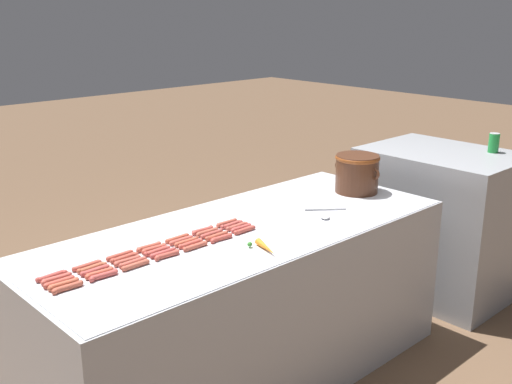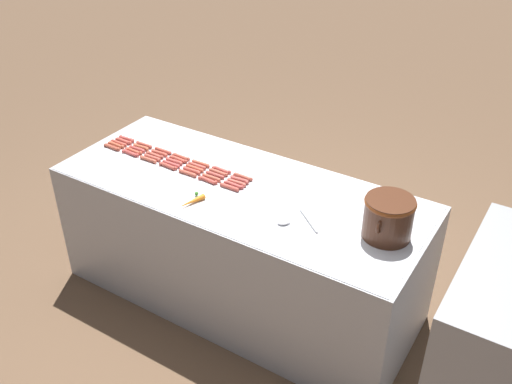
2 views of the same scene
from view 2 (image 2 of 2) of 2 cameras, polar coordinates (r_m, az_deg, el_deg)
ground_plane at (r=3.85m, az=-1.43°, el=-9.99°), size 20.00×20.00×0.00m
griddle_counter at (r=3.58m, az=-1.52°, el=-5.09°), size 0.89×2.20×0.83m
hot_dog_0 at (r=3.92m, az=-12.61°, el=5.13°), size 0.03×0.13×0.02m
hot_dog_1 at (r=3.83m, az=-10.96°, el=4.59°), size 0.03×0.13×0.02m
hot_dog_2 at (r=3.73m, az=-9.14°, el=4.03°), size 0.02×0.13×0.02m
hot_dog_3 at (r=3.65m, az=-7.40°, el=3.45°), size 0.03×0.13×0.02m
hot_dog_4 at (r=3.56m, az=-5.46°, el=2.81°), size 0.03×0.13×0.02m
hot_dog_5 at (r=3.48m, az=-3.43°, el=2.18°), size 0.03×0.13×0.02m
hot_dog_6 at (r=3.41m, az=-1.29°, el=1.50°), size 0.03×0.13×0.02m
hot_dog_7 at (r=3.90m, az=-12.90°, el=4.92°), size 0.03×0.13×0.02m
hot_dog_8 at (r=3.80m, az=-11.25°, el=4.36°), size 0.03×0.13×0.02m
hot_dog_9 at (r=3.71m, az=-9.48°, el=3.80°), size 0.03×0.13×0.02m
hot_dog_10 at (r=3.62m, az=-7.65°, el=3.21°), size 0.03×0.13×0.02m
hot_dog_11 at (r=3.54m, az=-5.82°, el=2.59°), size 0.02×0.13×0.02m
hot_dog_12 at (r=3.46m, az=-3.72°, el=1.94°), size 0.03×0.13×0.02m
hot_dog_13 at (r=3.38m, az=-1.63°, el=1.22°), size 0.03×0.13×0.02m
hot_dog_14 at (r=3.88m, az=-13.36°, el=4.72°), size 0.03×0.13×0.02m
hot_dog_15 at (r=3.78m, az=-11.62°, el=4.17°), size 0.03×0.13×0.02m
hot_dog_16 at (r=3.69m, az=-9.94°, el=3.60°), size 0.03×0.13×0.02m
hot_dog_17 at (r=3.60m, az=-8.06°, el=3.01°), size 0.03×0.13×0.02m
hot_dog_18 at (r=3.51m, az=-6.05°, el=2.34°), size 0.02×0.13×0.02m
hot_dog_19 at (r=3.43m, az=-4.06°, el=1.69°), size 0.02×0.13×0.02m
hot_dog_20 at (r=3.36m, az=-1.92°, el=0.94°), size 0.03×0.13×0.02m
hot_dog_21 at (r=3.86m, az=-13.62°, el=4.53°), size 0.03×0.13×0.02m
hot_dog_22 at (r=3.76m, az=-11.95°, el=3.96°), size 0.03×0.13×0.02m
hot_dog_23 at (r=3.66m, az=-10.17°, el=3.36°), size 0.03×0.13×0.02m
hot_dog_24 at (r=3.58m, az=-8.34°, el=2.74°), size 0.02×0.13×0.02m
hot_dog_25 at (r=3.49m, az=-6.34°, el=2.12°), size 0.03×0.13×0.02m
hot_dog_26 at (r=3.41m, az=-4.41°, el=1.42°), size 0.03×0.13×0.02m
hot_dog_27 at (r=3.33m, az=-2.22°, el=0.71°), size 0.03×0.13×0.02m
hot_dog_28 at (r=3.84m, az=-14.00°, el=4.30°), size 0.03×0.13×0.02m
hot_dog_29 at (r=3.74m, az=-12.27°, el=3.76°), size 0.03×0.13×0.02m
hot_dog_30 at (r=3.65m, az=-10.57°, el=3.18°), size 0.03×0.13×0.02m
hot_dog_31 at (r=3.56m, az=-8.66°, el=2.53°), size 0.03×0.13×0.02m
hot_dog_32 at (r=3.47m, az=-6.75°, el=1.86°), size 0.03×0.13×0.02m
hot_dog_33 at (r=3.39m, az=-4.77°, el=1.17°), size 0.03×0.13×0.02m
hot_dog_34 at (r=3.31m, az=-2.64°, el=0.48°), size 0.02×0.13×0.02m
bean_pot at (r=2.96m, az=12.93°, el=-2.29°), size 0.32×0.26×0.22m
serving_spoon at (r=3.04m, az=3.57°, el=-2.93°), size 0.20×0.23×0.02m
carrot at (r=3.20m, az=-6.34°, el=-0.91°), size 0.18×0.08×0.03m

